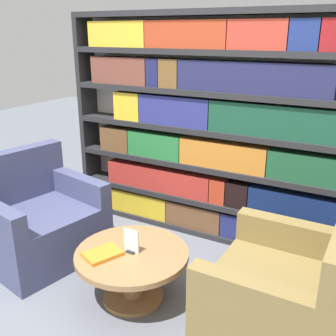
# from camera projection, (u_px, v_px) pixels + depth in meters

# --- Properties ---
(ground_plane) EXTENTS (14.00, 14.00, 0.00)m
(ground_plane) POSITION_uv_depth(u_px,v_px,m) (136.00, 307.00, 2.78)
(ground_plane) COLOR slate
(bookshelf) EXTENTS (2.83, 0.30, 2.02)m
(bookshelf) POSITION_uv_depth(u_px,v_px,m) (214.00, 131.00, 3.51)
(bookshelf) COLOR silver
(bookshelf) RESTS_ON ground_plane
(armchair_left) EXTENTS (0.97, 1.04, 0.89)m
(armchair_left) POSITION_uv_depth(u_px,v_px,m) (38.00, 222.00, 3.35)
(armchair_left) COLOR #42476B
(armchair_left) RESTS_ON ground_plane
(armchair_right) EXTENTS (0.82, 0.91, 0.89)m
(armchair_right) POSITION_uv_depth(u_px,v_px,m) (284.00, 299.00, 2.39)
(armchair_right) COLOR olive
(armchair_right) RESTS_ON ground_plane
(coffee_table) EXTENTS (0.80, 0.80, 0.39)m
(coffee_table) POSITION_uv_depth(u_px,v_px,m) (132.00, 265.00, 2.78)
(coffee_table) COLOR olive
(coffee_table) RESTS_ON ground_plane
(table_sign) EXTENTS (0.11, 0.06, 0.17)m
(table_sign) POSITION_uv_depth(u_px,v_px,m) (131.00, 242.00, 2.72)
(table_sign) COLOR black
(table_sign) RESTS_ON coffee_table
(stray_book) EXTENTS (0.26, 0.29, 0.03)m
(stray_book) POSITION_uv_depth(u_px,v_px,m) (103.00, 254.00, 2.70)
(stray_book) COLOR orange
(stray_book) RESTS_ON coffee_table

